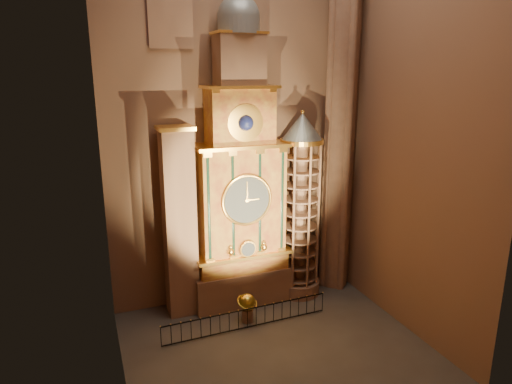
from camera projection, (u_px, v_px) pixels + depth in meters
name	position (u px, v px, depth m)	size (l,w,h in m)	color
floor	(276.00, 347.00, 21.90)	(14.00, 14.00, 0.00)	#383330
wall_back	(233.00, 106.00, 24.45)	(22.00, 22.00, 0.00)	brown
wall_left	(103.00, 123.00, 16.61)	(22.00, 22.00, 0.00)	brown
wall_right	(414.00, 111.00, 21.49)	(22.00, 22.00, 0.00)	brown
astronomical_clock	(241.00, 189.00, 24.64)	(5.60, 2.41, 16.70)	#8C634C
portrait_tower	(179.00, 223.00, 23.87)	(1.80, 1.60, 10.20)	#8C634C
stair_turret	(300.00, 208.00, 25.99)	(2.50, 2.50, 10.80)	#8C634C
gothic_pier	(342.00, 104.00, 25.68)	(2.04, 2.04, 22.00)	#8C634C
celestial_globe	(247.00, 305.00, 23.91)	(1.40, 1.37, 1.56)	#8C634C
iron_railing	(247.00, 318.00, 23.31)	(8.85, 0.26, 1.08)	black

